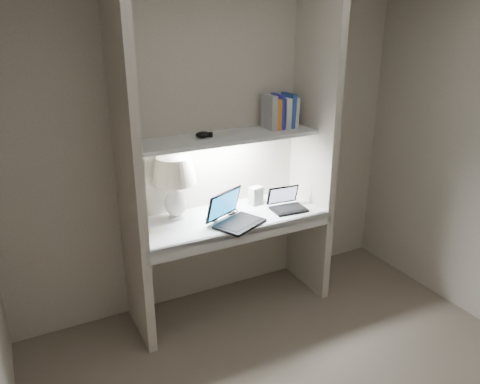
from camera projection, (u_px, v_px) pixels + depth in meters
back_wall at (214, 145)px, 3.56m from camera, size 3.20×0.01×2.50m
alcove_panel_left at (128, 169)px, 3.02m from camera, size 0.06×0.55×2.50m
alcove_panel_right at (314, 143)px, 3.64m from camera, size 0.06×0.55×2.50m
desk at (230, 219)px, 3.50m from camera, size 1.40×0.55×0.04m
desk_apron at (246, 236)px, 3.30m from camera, size 1.46×0.03×0.10m
shelf at (224, 138)px, 3.37m from camera, size 1.40×0.36×0.03m
strip_light at (224, 141)px, 3.38m from camera, size 0.60×0.04×0.02m
table_lamp at (174, 178)px, 3.35m from camera, size 0.32×0.32×0.47m
laptop_main at (234, 216)px, 3.36m from camera, size 0.44×0.42×0.23m
laptop_netbook at (287, 204)px, 3.62m from camera, size 0.27×0.24×0.17m
speaker at (256, 196)px, 3.70m from camera, size 0.12×0.09×0.14m
mouse at (212, 219)px, 3.42m from camera, size 0.10×0.07×0.03m
cable_coil at (232, 211)px, 3.58m from camera, size 0.10×0.10×0.01m
sticky_note at (146, 231)px, 3.25m from camera, size 0.07×0.07×0.00m
book_row at (280, 112)px, 3.57m from camera, size 0.25×0.17×0.26m
shelf_box at (135, 138)px, 3.09m from camera, size 0.08×0.07×0.11m
shelf_gadget at (203, 135)px, 3.30m from camera, size 0.11×0.08×0.05m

